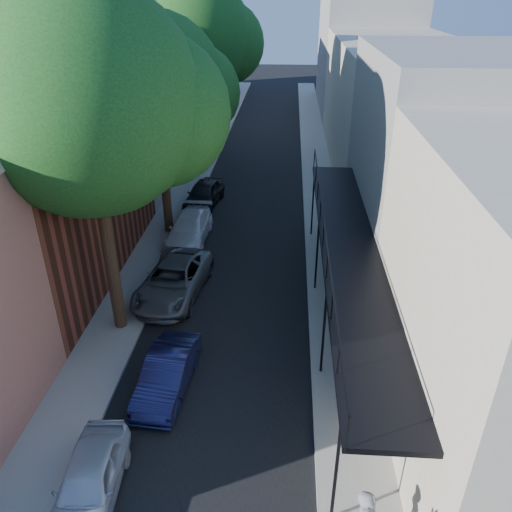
% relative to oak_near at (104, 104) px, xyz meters
% --- Properties ---
extents(road_surface, '(6.00, 64.00, 0.01)m').
position_rel_oak_near_xyz_m(road_surface, '(3.37, 19.74, -7.87)').
color(road_surface, black).
rests_on(road_surface, ground).
extents(sidewalk_left, '(2.00, 64.00, 0.12)m').
position_rel_oak_near_xyz_m(sidewalk_left, '(-0.63, 19.74, -7.82)').
color(sidewalk_left, gray).
rests_on(sidewalk_left, ground).
extents(sidewalk_right, '(2.00, 64.00, 0.12)m').
position_rel_oak_near_xyz_m(sidewalk_right, '(7.37, 19.74, -7.82)').
color(sidewalk_right, gray).
rests_on(sidewalk_right, ground).
extents(buildings_left, '(10.10, 59.10, 12.00)m').
position_rel_oak_near_xyz_m(buildings_left, '(-5.93, 18.50, -2.94)').
color(buildings_left, '#C07162').
rests_on(buildings_left, ground).
extents(buildings_right, '(9.80, 55.00, 10.00)m').
position_rel_oak_near_xyz_m(buildings_right, '(12.36, 19.23, -3.45)').
color(buildings_right, '#BEB39C').
rests_on(buildings_right, ground).
extents(oak_near, '(7.48, 6.80, 11.42)m').
position_rel_oak_near_xyz_m(oak_near, '(0.00, 0.00, 0.00)').
color(oak_near, '#352515').
rests_on(oak_near, ground).
extents(oak_mid, '(6.60, 6.00, 10.20)m').
position_rel_oak_near_xyz_m(oak_mid, '(-0.05, 7.97, -0.82)').
color(oak_mid, '#352515').
rests_on(oak_mid, ground).
extents(oak_far, '(7.70, 7.00, 11.90)m').
position_rel_oak_near_xyz_m(oak_far, '(0.01, 17.01, 0.38)').
color(oak_far, '#352515').
rests_on(oak_far, ground).
extents(parked_car_a, '(1.63, 3.56, 1.18)m').
position_rel_oak_near_xyz_m(parked_car_a, '(0.96, -7.07, -7.29)').
color(parked_car_a, silver).
rests_on(parked_car_a, ground).
extents(parked_car_b, '(1.53, 3.69, 1.19)m').
position_rel_oak_near_xyz_m(parked_car_b, '(1.97, -3.23, -7.28)').
color(parked_car_b, '#14163E').
rests_on(parked_car_b, ground).
extents(parked_car_c, '(2.77, 5.04, 1.34)m').
position_rel_oak_near_xyz_m(parked_car_c, '(1.04, 2.05, -7.21)').
color(parked_car_c, '#595C60').
rests_on(parked_car_c, ground).
extents(parked_car_d, '(1.92, 4.40, 1.26)m').
position_rel_oak_near_xyz_m(parked_car_d, '(0.77, 6.93, -7.25)').
color(parked_car_d, white).
rests_on(parked_car_d, ground).
extents(parked_car_e, '(2.13, 4.16, 1.36)m').
position_rel_oak_near_xyz_m(parked_car_e, '(0.77, 11.39, -7.20)').
color(parked_car_e, black).
rests_on(parked_car_e, ground).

